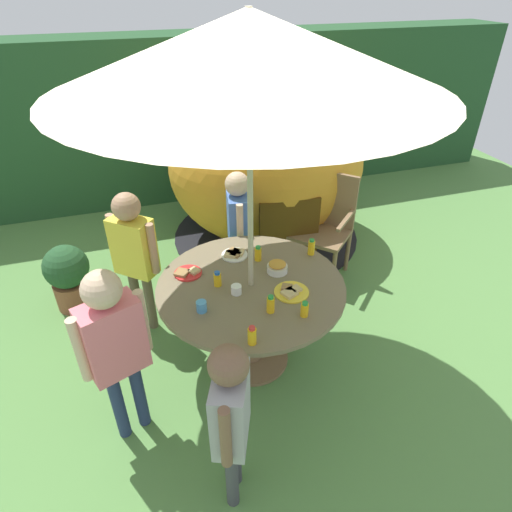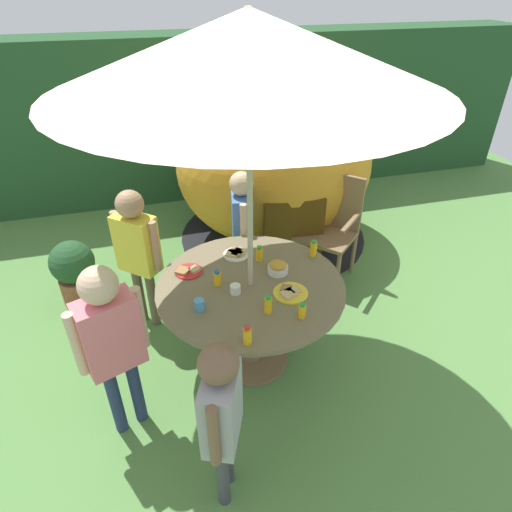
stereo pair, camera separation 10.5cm
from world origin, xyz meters
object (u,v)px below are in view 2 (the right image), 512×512
(child_in_yellow_shirt, at_px, (137,244))
(child_in_grey_shirt, at_px, (221,409))
(dome_tent, at_px, (274,166))
(snack_bowl, at_px, (278,268))
(plate_near_left, at_px, (188,271))
(juice_bottle_center_back, at_px, (302,311))
(cup_far, at_px, (235,289))
(child_in_blue_shirt, at_px, (242,219))
(cup_near, at_px, (200,305))
(plate_mid_left, at_px, (236,253))
(juice_bottle_far_right, at_px, (268,305))
(potted_plant, at_px, (74,270))
(juice_bottle_far_left, at_px, (247,335))
(child_in_pink_shirt, at_px, (110,334))
(juice_bottle_near_right, at_px, (217,278))
(wooden_chair, at_px, (329,221))
(juice_bottle_mid_right, at_px, (313,249))
(plate_center_front, at_px, (290,292))
(patio_umbrella, at_px, (249,51))
(juice_bottle_front_edge, at_px, (259,254))

(child_in_yellow_shirt, xyz_separation_m, child_in_grey_shirt, (0.33, -1.60, -0.05))
(dome_tent, distance_m, snack_bowl, 1.77)
(plate_near_left, xyz_separation_m, juice_bottle_center_back, (0.62, -0.66, 0.04))
(plate_near_left, relative_size, cup_far, 2.87)
(child_in_blue_shirt, bearing_deg, dome_tent, 158.00)
(juice_bottle_center_back, xyz_separation_m, cup_near, (-0.60, 0.24, -0.01))
(plate_mid_left, bearing_deg, juice_bottle_far_right, -86.12)
(potted_plant, distance_m, juice_bottle_far_left, 2.05)
(juice_bottle_far_right, relative_size, cup_far, 1.78)
(potted_plant, bearing_deg, dome_tent, 18.47)
(child_in_pink_shirt, height_order, cup_far, child_in_pink_shirt)
(juice_bottle_far_left, bearing_deg, juice_bottle_near_right, 95.70)
(wooden_chair, xyz_separation_m, cup_far, (-1.13, -1.02, 0.19))
(cup_near, bearing_deg, snack_bowl, 23.06)
(plate_near_left, distance_m, juice_bottle_mid_right, 0.94)
(child_in_pink_shirt, bearing_deg, plate_center_front, -12.18)
(child_in_blue_shirt, bearing_deg, child_in_pink_shirt, -31.24)
(plate_center_front, height_order, juice_bottle_near_right, juice_bottle_near_right)
(child_in_pink_shirt, xyz_separation_m, cup_far, (0.79, 0.28, -0.05))
(juice_bottle_far_right, bearing_deg, plate_center_front, 35.18)
(plate_mid_left, height_order, juice_bottle_mid_right, juice_bottle_mid_right)
(plate_center_front, bearing_deg, juice_bottle_far_right, -144.82)
(plate_near_left, xyz_separation_m, cup_far, (0.27, -0.32, 0.02))
(child_in_grey_shirt, bearing_deg, plate_near_left, 22.52)
(wooden_chair, distance_m, juice_bottle_far_left, 1.91)
(plate_mid_left, height_order, juice_bottle_near_right, juice_bottle_near_right)
(wooden_chair, bearing_deg, plate_center_front, -78.08)
(wooden_chair, bearing_deg, patio_umbrella, -90.00)
(plate_center_front, distance_m, plate_near_left, 0.75)
(juice_bottle_far_right, xyz_separation_m, cup_near, (-0.41, 0.14, -0.02))
(child_in_pink_shirt, bearing_deg, child_in_grey_shirt, -70.24)
(juice_bottle_far_left, distance_m, juice_bottle_front_edge, 0.86)
(potted_plant, xyz_separation_m, child_in_yellow_shirt, (0.58, -0.45, 0.45))
(potted_plant, relative_size, juice_bottle_far_left, 4.86)
(dome_tent, distance_m, plate_center_front, 2.01)
(plate_center_front, relative_size, cup_far, 3.31)
(patio_umbrella, relative_size, juice_bottle_front_edge, 20.03)
(child_in_blue_shirt, relative_size, juice_bottle_center_back, 10.98)
(juice_bottle_far_left, xyz_separation_m, juice_bottle_center_back, (0.38, 0.13, -0.01))
(cup_near, bearing_deg, juice_bottle_near_right, 55.38)
(juice_bottle_mid_right, xyz_separation_m, cup_near, (-0.93, -0.40, -0.02))
(dome_tent, bearing_deg, juice_bottle_front_edge, -106.53)
(patio_umbrella, distance_m, juice_bottle_far_right, 1.44)
(child_in_yellow_shirt, distance_m, snack_bowl, 1.11)
(patio_umbrella, distance_m, cup_near, 1.49)
(plate_center_front, xyz_separation_m, juice_bottle_center_back, (-0.01, -0.24, 0.04))
(juice_bottle_far_left, relative_size, juice_bottle_front_edge, 1.05)
(child_in_yellow_shirt, bearing_deg, cup_near, -25.26)
(potted_plant, distance_m, juice_bottle_far_right, 2.00)
(potted_plant, bearing_deg, juice_bottle_mid_right, -25.18)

